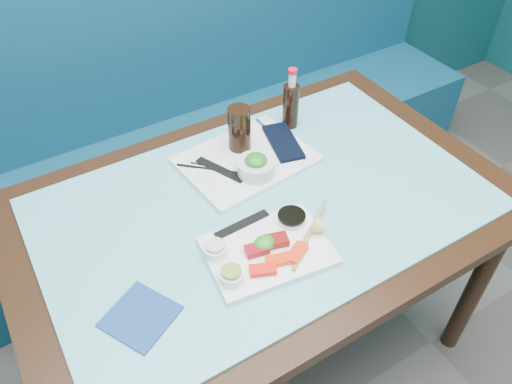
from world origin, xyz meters
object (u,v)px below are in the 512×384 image
cola_bottle_body (291,106)px  blue_napkin (140,316)px  sashimi_plate (268,251)px  booth_bench (162,149)px  dining_table (264,224)px  seaweed_bowl (256,167)px  cola_glass (239,129)px  serving_tray (246,160)px

cola_bottle_body → blue_napkin: cola_bottle_body is taller
sashimi_plate → blue_napkin: size_ratio=2.18×
booth_bench → dining_table: (0.00, -0.84, 0.29)m
booth_bench → blue_napkin: (-0.44, -1.01, 0.39)m
seaweed_bowl → cola_bottle_body: size_ratio=0.75×
booth_bench → seaweed_bowl: (0.04, -0.74, 0.42)m
dining_table → cola_bottle_body: 0.41m
cola_glass → blue_napkin: cola_glass is taller
sashimi_plate → blue_napkin: 0.35m
seaweed_bowl → cola_bottle_body: (0.23, 0.16, 0.04)m
seaweed_bowl → blue_napkin: seaweed_bowl is taller
seaweed_bowl → cola_glass: 0.14m
serving_tray → seaweed_bowl: bearing=-103.6°
sashimi_plate → dining_table: bearing=68.8°
serving_tray → cola_bottle_body: bearing=15.8°
sashimi_plate → cola_bottle_body: cola_bottle_body is taller
booth_bench → seaweed_bowl: bearing=-87.1°
dining_table → cola_glass: bearing=76.3°
sashimi_plate → booth_bench: bearing=92.5°
serving_tray → cola_glass: bearing=73.7°
cola_glass → blue_napkin: (-0.49, -0.40, -0.08)m
booth_bench → serving_tray: bearing=-85.9°
blue_napkin → cola_bottle_body: bearing=31.9°
blue_napkin → cola_glass: bearing=39.3°
sashimi_plate → blue_napkin: sashimi_plate is taller
dining_table → cola_bottle_body: cola_bottle_body is taller
serving_tray → seaweed_bowl: (-0.01, -0.07, 0.03)m
cola_bottle_body → cola_glass: bearing=-171.0°
sashimi_plate → seaweed_bowl: bearing=72.2°
sashimi_plate → blue_napkin: (-0.35, -0.01, -0.01)m
booth_bench → serving_tray: booth_bench is taller
seaweed_bowl → blue_napkin: 0.55m
cola_glass → cola_bottle_body: bearing=9.0°
sashimi_plate → cola_glass: cola_glass is taller
serving_tray → cola_bottle_body: (0.22, 0.09, 0.07)m
dining_table → cola_bottle_body: bearing=44.9°
cola_bottle_body → blue_napkin: 0.83m
booth_bench → seaweed_bowl: booth_bench is taller
dining_table → serving_tray: bearing=75.3°
cola_bottle_body → seaweed_bowl: bearing=-144.7°
booth_bench → sashimi_plate: (-0.09, -1.00, 0.39)m
sashimi_plate → cola_glass: bearing=77.3°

